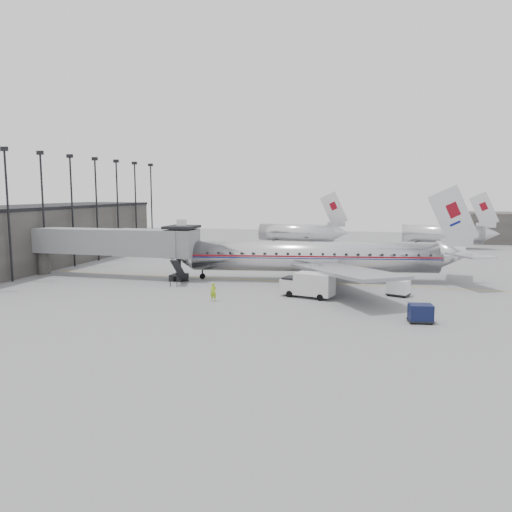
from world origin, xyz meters
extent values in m
plane|color=slate|center=(0.00, 0.00, 0.00)|extent=(160.00, 160.00, 0.00)
cube|color=#373532|center=(-34.00, 10.00, 4.00)|extent=(12.00, 46.00, 8.00)
cube|color=gold|center=(3.00, 6.00, 0.01)|extent=(60.00, 0.15, 0.01)
cube|color=slate|center=(-22.00, 3.60, 4.30)|extent=(12.00, 2.80, 3.00)
cube|color=slate|center=(-13.00, 3.60, 4.30)|extent=(8.00, 3.00, 3.10)
cube|color=slate|center=(-9.00, 4.00, 4.30)|extent=(3.20, 3.60, 3.20)
cube|color=black|center=(-9.00, 4.00, 6.20)|extent=(3.40, 3.80, 0.30)
cube|color=white|center=(-9.00, 4.00, 6.70)|extent=(1.20, 0.15, 0.80)
cylinder|color=black|center=(-9.30, 3.60, 1.40)|extent=(0.56, 0.56, 2.80)
cube|color=black|center=(-9.30, 3.60, 0.35)|extent=(1.60, 2.20, 0.70)
cylinder|color=black|center=(-9.30, 2.60, 0.30)|extent=(0.30, 0.60, 0.60)
cylinder|color=black|center=(-9.30, 4.60, 0.30)|extent=(0.30, 0.60, 0.60)
cylinder|color=#373532|center=(-27.50, 3.60, 1.40)|extent=(1.60, 1.60, 2.80)
cube|color=black|center=(-8.20, 1.30, 1.50)|extent=(0.90, 3.20, 2.90)
cylinder|color=black|center=(-27.50, -2.00, 7.50)|extent=(0.24, 0.24, 15.00)
cube|color=black|center=(-27.50, -2.00, 15.00)|extent=(0.90, 0.25, 0.50)
cylinder|color=black|center=(-27.50, 4.00, 7.50)|extent=(0.24, 0.24, 15.00)
cube|color=black|center=(-27.50, 4.00, 15.00)|extent=(0.90, 0.25, 0.50)
cylinder|color=black|center=(-27.50, 10.00, 7.50)|extent=(0.24, 0.24, 15.00)
cube|color=black|center=(-27.50, 10.00, 15.00)|extent=(0.90, 0.25, 0.50)
cylinder|color=black|center=(-27.50, 16.00, 7.50)|extent=(0.24, 0.24, 15.00)
cube|color=black|center=(-27.50, 16.00, 15.00)|extent=(0.90, 0.25, 0.50)
cylinder|color=black|center=(-27.50, 22.00, 7.50)|extent=(0.24, 0.24, 15.00)
cube|color=black|center=(-27.50, 22.00, 15.00)|extent=(0.90, 0.25, 0.50)
cylinder|color=black|center=(-27.50, 28.00, 7.50)|extent=(0.24, 0.24, 15.00)
cube|color=black|center=(-27.50, 28.00, 15.00)|extent=(0.90, 0.25, 0.50)
cylinder|color=black|center=(-27.50, 34.00, 7.50)|extent=(0.24, 0.24, 15.00)
cube|color=black|center=(-27.50, 34.00, 15.00)|extent=(0.90, 0.25, 0.50)
cylinder|color=silver|center=(-2.00, 42.00, 2.60)|extent=(14.00, 3.20, 3.20)
cube|color=silver|center=(4.80, 42.00, 7.00)|extent=(5.17, 0.26, 6.52)
cylinder|color=black|center=(-6.50, 42.00, 0.50)|extent=(0.24, 0.24, 1.00)
cylinder|color=silver|center=(24.00, 46.00, 2.60)|extent=(14.00, 3.20, 3.20)
cube|color=silver|center=(30.80, 46.00, 7.00)|extent=(5.17, 0.26, 6.52)
cylinder|color=black|center=(19.50, 46.00, 0.50)|extent=(0.24, 0.24, 1.00)
cylinder|color=silver|center=(6.00, 7.22, 2.81)|extent=(28.25, 8.03, 3.46)
cone|color=silver|center=(-9.22, 4.68, 2.81)|extent=(3.34, 3.88, 3.46)
cone|color=silver|center=(21.50, 9.81, 3.18)|extent=(4.23, 3.86, 3.29)
cube|color=maroon|center=(6.00, 7.22, 3.04)|extent=(28.26, 8.08, 0.17)
cube|color=#0B1162|center=(6.00, 7.22, 2.82)|extent=(28.26, 8.08, 0.09)
cube|color=silver|center=(21.22, 9.76, 7.48)|extent=(5.71, 1.22, 7.19)
cube|color=gray|center=(7.38, 15.99, 2.53)|extent=(8.73, 15.77, 1.11)
cube|color=gray|center=(10.15, -0.62, 2.53)|extent=(12.54, 15.32, 1.11)
cylinder|color=gray|center=(5.66, 12.10, 1.36)|extent=(3.46, 2.46, 1.96)
cylinder|color=gray|center=(7.26, 2.50, 1.36)|extent=(3.46, 2.46, 1.96)
cylinder|color=black|center=(-6.92, 5.07, 0.61)|extent=(0.19, 0.19, 1.22)
cylinder|color=black|center=(7.44, 9.93, 0.65)|extent=(0.24, 0.24, 1.31)
cylinder|color=black|center=(7.44, 9.93, 0.42)|extent=(0.98, 0.48, 0.94)
cylinder|color=black|center=(8.25, 5.13, 0.65)|extent=(0.24, 0.24, 1.31)
cylinder|color=black|center=(8.25, 5.13, 0.42)|extent=(0.98, 0.48, 0.94)
cube|color=#BABABC|center=(7.36, -2.16, 1.37)|extent=(4.04, 2.90, 2.13)
cube|color=#BABABC|center=(4.91, -1.50, 0.96)|extent=(2.06, 2.28, 1.42)
cube|color=black|center=(4.91, -1.50, 1.57)|extent=(1.62, 1.98, 0.61)
cylinder|color=black|center=(4.97, -2.46, 0.32)|extent=(0.69, 0.41, 0.65)
cylinder|color=black|center=(5.44, -0.70, 0.32)|extent=(0.69, 0.41, 0.65)
cylinder|color=black|center=(8.10, -3.30, 0.32)|extent=(0.69, 0.41, 0.65)
cylinder|color=black|center=(8.57, -1.54, 0.32)|extent=(0.69, 0.41, 0.65)
cube|color=#0D1437|center=(16.76, -9.25, 0.85)|extent=(1.99, 1.62, 1.26)
cube|color=black|center=(16.76, -9.25, 0.18)|extent=(2.09, 1.72, 0.11)
cylinder|color=black|center=(16.14, -9.90, 0.13)|extent=(0.28, 0.15, 0.27)
cylinder|color=black|center=(17.56, -9.67, 0.13)|extent=(0.28, 0.15, 0.27)
cylinder|color=black|center=(15.96, -8.83, 0.13)|extent=(0.28, 0.15, 0.27)
cylinder|color=black|center=(17.38, -8.60, 0.13)|extent=(0.28, 0.15, 0.27)
cube|color=white|center=(15.32, 0.84, 0.94)|extent=(2.37, 2.09, 1.38)
cube|color=black|center=(15.32, 0.84, 0.20)|extent=(2.50, 2.22, 0.12)
cylinder|color=black|center=(14.37, 0.57, 0.15)|extent=(0.32, 0.22, 0.30)
cylinder|color=black|center=(15.84, 0.00, 0.15)|extent=(0.32, 0.22, 0.30)
cylinder|color=black|center=(14.80, 1.68, 0.15)|extent=(0.32, 0.22, 0.30)
cylinder|color=black|center=(16.27, 1.11, 0.15)|extent=(0.32, 0.22, 0.30)
imported|color=#90B915|center=(-1.68, -6.00, 0.87)|extent=(0.66, 0.45, 1.75)
camera|label=1|loc=(13.73, -49.73, 10.39)|focal=35.00mm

